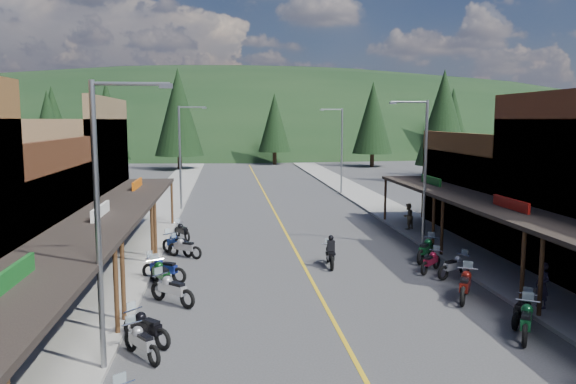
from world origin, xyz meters
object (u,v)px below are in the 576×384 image
object	(u,v)px
bike_east_6	(522,308)
pedestrian_east_b	(408,216)
pine_8	(48,129)
bike_west_12	(182,230)
streetlight_0	(103,214)
bike_east_9	(431,260)
pine_2	(178,112)
streetlight_1	(182,153)
pine_3	(275,123)
bike_west_9	(164,268)
bike_east_5	(526,319)
pine_6	(537,123)
pine_9	(453,124)
bike_west_11	(177,243)
bike_west_5	(142,341)
bike_west_7	(172,288)
bike_west_8	(161,273)
shop_west_3	(44,182)
streetlight_2	(423,166)
bike_east_10	(426,248)
bike_east_8	(454,265)
pedestrian_east_a	(542,285)
pine_1	(94,118)
shop_east_3	(510,192)
pine_4	(373,118)
pine_7	(53,118)
bike_west_6	(146,326)
pine_10	(107,121)
rider_on_bike	(330,254)
pine_11	(443,118)
pine_5	(446,114)
bike_west_10	(184,246)
streetlight_3	(340,147)
bike_east_7	(465,283)

from	to	relation	value
bike_east_6	pedestrian_east_b	distance (m)	16.10
pine_8	bike_west_12	bearing A→B (deg)	-61.18
streetlight_0	bike_east_9	bearing A→B (deg)	35.41
pine_2	pedestrian_east_b	size ratio (longest dim) A/B	8.51
streetlight_1	pine_3	xyz separation A→B (m)	(10.95, 44.00, 2.02)
bike_west_9	bike_east_5	distance (m)	14.44
streetlight_0	pine_6	xyz separation A→B (m)	(52.95, 70.00, 2.02)
pine_9	bike_west_9	distance (m)	52.37
streetlight_0	pedestrian_east_b	xyz separation A→B (m)	(14.60, 18.26, -3.49)
bike_west_9	bike_west_11	world-z (taller)	bike_west_11
bike_west_5	bike_west_7	bearing A→B (deg)	48.76
bike_west_8	shop_west_3	bearing A→B (deg)	101.32
pine_9	bike_west_11	distance (m)	48.42
shop_west_3	streetlight_2	bearing A→B (deg)	-9.04
bike_west_12	bike_east_10	size ratio (longest dim) A/B	0.85
streetlight_2	pine_2	world-z (taller)	pine_2
bike_east_8	bike_east_5	bearing A→B (deg)	-32.76
bike_east_8	pine_3	bearing A→B (deg)	153.62
streetlight_0	pine_2	xyz separation A→B (m)	(-3.05, 64.00, 3.53)
pine_6	pedestrian_east_a	bearing A→B (deg)	-119.86
pine_1	pine_3	size ratio (longest dim) A/B	1.14
pine_3	bike_east_9	distance (m)	63.35
shop_west_3	pedestrian_east_a	bearing A→B (deg)	-32.96
shop_east_3	pedestrian_east_b	world-z (taller)	shop_east_3
pine_4	pine_7	world-z (taller)	same
bike_west_5	streetlight_1	bearing A→B (deg)	55.61
bike_west_12	bike_east_10	xyz separation A→B (m)	(12.37, -6.47, 0.10)
shop_east_3	streetlight_0	xyz separation A→B (m)	(-20.71, -17.30, 1.93)
pine_4	pedestrian_east_b	bearing A→B (deg)	-102.24
pine_3	bike_west_6	xyz separation A→B (m)	(-10.20, -70.13, -5.88)
streetlight_1	pine_10	size ratio (longest dim) A/B	0.69
rider_on_bike	pine_7	bearing A→B (deg)	118.61
pine_3	pine_11	distance (m)	32.26
pine_5	bike_east_10	world-z (taller)	pine_5
bike_west_8	rider_on_bike	world-z (taller)	rider_on_bike
streetlight_0	bike_west_10	world-z (taller)	streetlight_0
pine_8	bike_east_10	xyz separation A→B (m)	(28.13, -35.11, -5.32)
pine_11	bike_west_6	world-z (taller)	pine_11
shop_west_3	bike_east_10	distance (m)	21.12
pine_3	bike_east_6	distance (m)	70.07
pine_9	pedestrian_east_b	bearing A→B (deg)	-116.55
pine_2	pine_11	size ratio (longest dim) A/B	1.13
pine_2	pine_10	size ratio (longest dim) A/B	1.21
bike_east_9	bike_east_10	bearing A→B (deg)	119.53
bike_east_8	streetlight_3	bearing A→B (deg)	150.28
pine_7	bike_west_9	world-z (taller)	pine_7
pine_7	bike_west_6	distance (m)	84.44
bike_west_11	bike_east_9	xyz separation A→B (m)	(11.84, -4.64, -0.08)
bike_west_8	bike_west_10	bearing A→B (deg)	56.45
bike_east_7	bike_west_9	bearing A→B (deg)	-168.15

